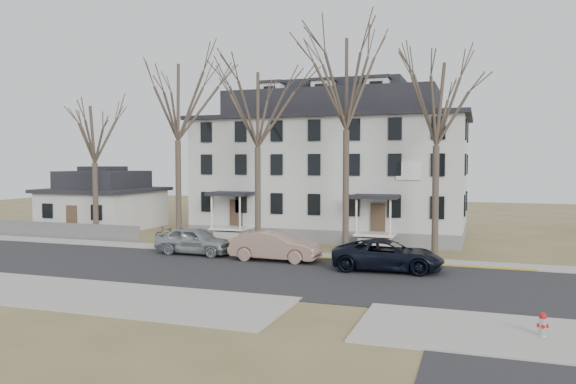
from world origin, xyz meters
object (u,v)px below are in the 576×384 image
at_px(tree_mid_left, 258,104).
at_px(tree_mid_right, 437,98).
at_px(car_tan, 275,246).
at_px(tree_far_left, 177,96).
at_px(car_silver, 195,241).
at_px(fire_hydrant, 543,325).
at_px(bicycle_right, 166,234).
at_px(tree_bungalow, 94,130).
at_px(car_navy, 388,256).
at_px(tree_center, 346,77).
at_px(boarding_house, 332,167).
at_px(bicycle_left, 227,234).
at_px(small_house, 104,203).

distance_m(tree_mid_left, tree_mid_right, 11.50).
xyz_separation_m(tree_mid_left, tree_mid_right, (11.50, 0.00, 0.00)).
bearing_deg(car_tan, tree_far_left, 64.35).
height_order(car_silver, fire_hydrant, car_silver).
bearing_deg(bicycle_right, fire_hydrant, -127.06).
bearing_deg(tree_bungalow, car_navy, -12.61).
height_order(tree_bungalow, fire_hydrant, tree_bungalow).
distance_m(car_tan, fire_hydrant, 16.98).
bearing_deg(tree_center, fire_hydrant, -55.73).
distance_m(boarding_house, tree_mid_left, 9.66).
bearing_deg(tree_mid_left, tree_far_left, 180.00).
xyz_separation_m(tree_mid_left, tree_center, (6.00, 0.00, 1.48)).
height_order(car_navy, fire_hydrant, car_navy).
relative_size(tree_mid_left, tree_mid_right, 1.00).
distance_m(tree_center, car_silver, 13.95).
relative_size(tree_center, bicycle_left, 7.72).
distance_m(boarding_house, car_navy, 15.37).
xyz_separation_m(small_house, tree_mid_left, (17.00, -6.20, 7.35)).
height_order(tree_far_left, tree_center, tree_center).
bearing_deg(tree_mid_right, small_house, 167.73).
relative_size(boarding_house, tree_far_left, 1.52).
bearing_deg(car_tan, tree_bungalow, 75.02).
xyz_separation_m(car_silver, fire_hydrant, (18.79, -11.07, -0.42)).
bearing_deg(fire_hydrant, bicycle_right, 146.56).
xyz_separation_m(tree_bungalow, car_tan, (15.76, -4.19, -7.25)).
bearing_deg(bicycle_right, tree_bungalow, 95.34).
bearing_deg(tree_far_left, car_tan, -25.56).
distance_m(tree_far_left, tree_bungalow, 7.34).
xyz_separation_m(boarding_house, small_house, (-20.00, -1.96, -3.13)).
xyz_separation_m(tree_mid_right, car_silver, (-14.24, -3.68, -8.75)).
relative_size(small_house, car_navy, 1.49).
height_order(tree_far_left, tree_bungalow, tree_far_left).
height_order(small_house, tree_bungalow, tree_bungalow).
relative_size(tree_far_left, car_silver, 2.73).
relative_size(small_house, car_tan, 1.66).
relative_size(boarding_house, car_tan, 3.96).
relative_size(tree_mid_left, tree_bungalow, 1.18).
bearing_deg(tree_center, car_silver, -157.16).
height_order(tree_center, tree_bungalow, tree_center).
bearing_deg(tree_center, bicycle_left, 165.29).
relative_size(tree_center, bicycle_right, 8.60).
distance_m(tree_far_left, car_silver, 10.69).
xyz_separation_m(boarding_house, tree_mid_right, (8.50, -8.15, 4.22)).
bearing_deg(fire_hydrant, tree_mid_left, 137.42).
height_order(small_house, car_tan, small_house).
relative_size(tree_far_left, tree_mid_left, 1.08).
relative_size(boarding_house, tree_bungalow, 1.93).
bearing_deg(tree_bungalow, fire_hydrant, -26.92).
relative_size(tree_mid_left, car_silver, 2.54).
height_order(small_house, fire_hydrant, small_house).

